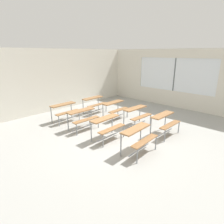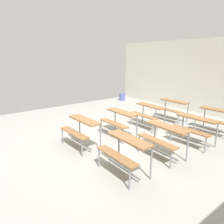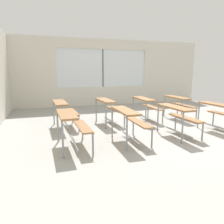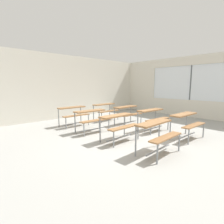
{
  "view_description": "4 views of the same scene",
  "coord_description": "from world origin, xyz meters",
  "views": [
    {
      "loc": [
        -4.45,
        -3.95,
        2.82
      ],
      "look_at": [
        0.5,
        0.74,
        0.64
      ],
      "focal_mm": 30.02,
      "sensor_mm": 36.0,
      "label": 1
    },
    {
      "loc": [
        4.19,
        -3.63,
        2.36
      ],
      "look_at": [
        -0.47,
        -0.04,
        0.75
      ],
      "focal_mm": 33.41,
      "sensor_mm": 36.0,
      "label": 2
    },
    {
      "loc": [
        -4.52,
        3.21,
        1.55
      ],
      "look_at": [
        1.09,
        1.35,
        0.41
      ],
      "focal_mm": 33.6,
      "sensor_mm": 36.0,
      "label": 3
    },
    {
      "loc": [
        -3.8,
        -3.3,
        1.6
      ],
      "look_at": [
        0.02,
        0.86,
        0.72
      ],
      "focal_mm": 28.0,
      "sensor_mm": 36.0,
      "label": 4
    }
  ],
  "objects": [
    {
      "name": "desk_bench_r0c0",
      "position": [
        -0.37,
        -1.13,
        0.56
      ],
      "size": [
        1.12,
        0.63,
        0.74
      ],
      "rotation": [
        0.0,
        0.0,
        0.04
      ],
      "color": "olive",
      "rests_on": "ground"
    },
    {
      "name": "desk_bench_r0c1",
      "position": [
        1.29,
        -1.07,
        0.56
      ],
      "size": [
        1.11,
        0.61,
        0.74
      ],
      "rotation": [
        0.0,
        0.0,
        -0.01
      ],
      "color": "olive",
      "rests_on": "ground"
    },
    {
      "name": "wall_back",
      "position": [
        0.0,
        4.5,
        1.5
      ],
      "size": [
        10.0,
        0.12,
        3.0
      ],
      "primitive_type": "cube",
      "color": "silver",
      "rests_on": "ground"
    },
    {
      "name": "desk_bench_r2c0",
      "position": [
        -0.38,
        1.43,
        0.56
      ],
      "size": [
        1.12,
        0.62,
        0.74
      ],
      "rotation": [
        0.0,
        0.0,
        -0.03
      ],
      "color": "olive",
      "rests_on": "ground"
    },
    {
      "name": "desk_bench_r3c1",
      "position": [
        1.29,
        2.67,
        0.56
      ],
      "size": [
        1.12,
        0.62,
        0.74
      ],
      "rotation": [
        0.0,
        0.0,
        0.03
      ],
      "color": "olive",
      "rests_on": "ground"
    },
    {
      "name": "desk_bench_r3c0",
      "position": [
        -0.35,
        2.68,
        0.56
      ],
      "size": [
        1.11,
        0.61,
        0.74
      ],
      "rotation": [
        0.0,
        0.0,
        0.01
      ],
      "color": "olive",
      "rests_on": "ground"
    },
    {
      "name": "ground",
      "position": [
        0.0,
        0.0,
        -0.03
      ],
      "size": [
        10.0,
        9.0,
        0.05
      ],
      "primitive_type": "cube",
      "color": "#9E9E99"
    },
    {
      "name": "desk_bench_r1c1",
      "position": [
        1.3,
        0.14,
        0.56
      ],
      "size": [
        1.12,
        0.64,
        0.74
      ],
      "rotation": [
        0.0,
        0.0,
        -0.04
      ],
      "color": "olive",
      "rests_on": "ground"
    },
    {
      "name": "desk_bench_r1c0",
      "position": [
        -0.35,
        0.15,
        0.56
      ],
      "size": [
        1.11,
        0.6,
        0.74
      ],
      "rotation": [
        0.0,
        0.0,
        0.01
      ],
      "color": "olive",
      "rests_on": "ground"
    },
    {
      "name": "desk_bench_r2c1",
      "position": [
        1.35,
        1.37,
        0.56
      ],
      "size": [
        1.12,
        0.62,
        0.74
      ],
      "rotation": [
        0.0,
        0.0,
        0.03
      ],
      "color": "olive",
      "rests_on": "ground"
    },
    {
      "name": "trash_bin",
      "position": [
        -4.22,
        3.56,
        0.19
      ],
      "size": [
        0.32,
        0.32,
        0.37
      ],
      "primitive_type": "cylinder",
      "color": "#51609E",
      "rests_on": "ground"
    }
  ]
}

